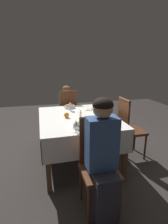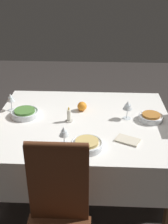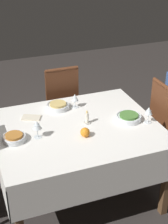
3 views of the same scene
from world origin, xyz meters
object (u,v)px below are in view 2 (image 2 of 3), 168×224
Objects in this scene: bowl_east at (151,117)px; napkin_red_folded at (128,140)px; dining_table at (83,130)px; chair_south at (57,221)px; wine_glass_east at (128,106)px; candle_centerpiece at (69,116)px; wine_glass_south at (64,132)px; wine_glass_west at (11,98)px; bowl_west at (25,113)px; bowl_south at (87,144)px; orange_fruit at (82,106)px.

bowl_east is 0.37m from napkin_red_folded.
chair_south is at bearing -97.02° from dining_table.
candle_centerpiece is (-0.46, -0.07, -0.07)m from wine_glass_east.
chair_south is at bearing -89.18° from wine_glass_south.
bowl_west is at bearing -36.36° from wine_glass_west.
bowl_south is (-0.30, -0.43, -0.08)m from wine_glass_east.
wine_glass_south is (-0.11, -0.34, 0.19)m from dining_table.
bowl_west is 1.67× the size of wine_glass_south.
bowl_west is 1.01m from bowl_east.
dining_table is at bearing 139.54° from napkin_red_folded.
bowl_south is (0.15, 0.44, 0.23)m from chair_south.
wine_glass_west reaches higher than bowl_east.
bowl_west is (-0.47, 0.05, 0.12)m from dining_table.
orange_fruit is at bearing 85.03° from chair_south.
wine_glass_west is 0.69× the size of bowl_south.
bowl_east is at bearing 4.58° from candle_centerpiece.
bowl_east reaches higher than napkin_red_folded.
wine_glass_east is 1.22× the size of candle_centerpiece.
dining_table is 6.10× the size of bowl_west.
candle_centerpiece reaches higher than bowl_west.
wine_glass_west is at bearing -178.11° from orange_fruit.
napkin_red_folded is (0.43, 0.54, 0.21)m from chair_south.
napkin_red_folded is (0.44, 0.06, -0.09)m from wine_glass_south.
bowl_west is at bearing 168.35° from candle_centerpiece.
candle_centerpiece is (-0.64, -0.05, 0.02)m from bowl_east.
chair_south reaches higher than dining_table.
candle_centerpiece is at bearing -171.01° from wine_glass_east.
chair_south is 1.03m from orange_fruit.
dining_table is at bearing -6.52° from bowl_west.
bowl_east is at bearing -6.16° from wine_glass_west.
wine_glass_south is at bearing -171.61° from napkin_red_folded.
wine_glass_east is 0.47m from candle_centerpiece.
chair_south is 6.73× the size of wine_glass_west.
bowl_south is at bearing -160.77° from napkin_red_folded.
bowl_west is 1.50× the size of wine_glass_east.
wine_glass_west reaches higher than bowl_south.
bowl_west is 0.47m from orange_fruit.
orange_fruit is at bearing 79.78° from wine_glass_south.
napkin_red_folded is at bearing -22.61° from bowl_west.
wine_glass_south is (-0.01, 0.48, 0.30)m from chair_south.
chair_south is 4.40× the size of bowl_west.
dining_table is 0.41m from wine_glass_south.
orange_fruit is (-0.55, 0.14, 0.01)m from bowl_east.
dining_table is 0.49m from bowl_west.
wine_glass_south reaches higher than bowl_east.
napkin_red_folded is at bearing -123.95° from bowl_east.
dining_table is at bearing -14.14° from wine_glass_west.
dining_table is 0.44m from napkin_red_folded.
bowl_south is 0.30m from napkin_red_folded.
bowl_east is at bearing 30.13° from wine_glass_south.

